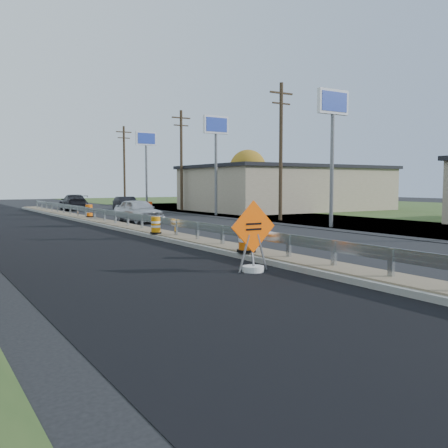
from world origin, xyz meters
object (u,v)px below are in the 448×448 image
barrel_median_far (89,211)px  caution_sign (253,254)px  barrel_median_near (246,239)px  car_dark_far (74,202)px  barrel_median_mid (156,226)px  car_silver (138,211)px  car_dark_mid (126,205)px  barrel_shoulder_mid (149,208)px

barrel_median_far → caution_sign: bearing=-95.3°
caution_sign → barrel_median_near: size_ratio=2.17×
barrel_median_near → barrel_median_far: 20.52m
barrel_median_near → car_dark_far: 35.18m
caution_sign → barrel_median_mid: (1.28, 9.66, 0.08)m
car_silver → car_dark_far: bearing=84.0°
car_silver → car_dark_mid: 11.72m
car_silver → car_dark_far: car_silver is taller
barrel_median_mid → barrel_median_near: bearing=-90.0°
caution_sign → barrel_median_near: caution_sign is taller
barrel_median_far → car_dark_far: car_dark_far is taller
barrel_shoulder_mid → caution_sign: bearing=-107.7°
barrel_median_mid → car_dark_mid: car_dark_mid is taller
barrel_median_near → car_dark_mid: bearing=77.1°
car_dark_far → caution_sign: bearing=88.5°
car_silver → car_dark_mid: size_ratio=1.06×
caution_sign → car_dark_far: bearing=82.4°
barrel_median_near → barrel_shoulder_mid: bearing=73.5°
barrel_median_far → car_silver: car_silver is taller
barrel_median_near → barrel_median_far: barrel_median_near is taller
barrel_median_mid → car_dark_far: size_ratio=0.15×
car_dark_mid → car_dark_far: bearing=119.1°
barrel_shoulder_mid → barrel_median_mid: bearing=-112.5°
caution_sign → barrel_median_mid: caution_sign is taller
car_dark_mid → barrel_shoulder_mid: bearing=-50.7°
barrel_median_near → caution_sign: bearing=-120.0°
barrel_shoulder_mid → car_dark_mid: bearing=123.0°
car_dark_far → barrel_median_mid: bearing=88.5°
barrel_median_mid → car_silver: size_ratio=0.17×
barrel_median_near → barrel_median_far: size_ratio=1.09×
caution_sign → barrel_median_near: (1.28, 2.23, 0.16)m
barrel_median_mid → barrel_median_far: barrel_median_far is taller
barrel_median_mid → barrel_median_far: bearing=86.5°
barrel_median_near → barrel_median_mid: (0.00, 7.43, -0.08)m
barrel_median_near → car_silver: size_ratio=0.21×
barrel_median_far → barrel_shoulder_mid: 9.04m
barrel_median_mid → car_silver: (3.05, 9.62, 0.17)m
barrel_median_mid → barrel_shoulder_mid: 20.36m
barrel_shoulder_mid → car_dark_far: size_ratio=0.19×
car_dark_far → barrel_median_near: bearing=90.1°
car_silver → car_dark_mid: bearing=69.0°
barrel_median_mid → car_silver: 10.10m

